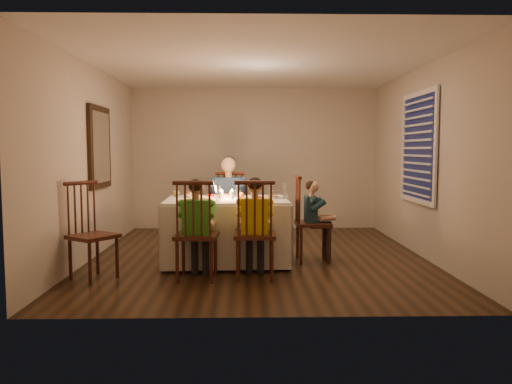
{
  "coord_description": "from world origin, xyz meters",
  "views": [
    {
      "loc": [
        -0.18,
        -6.76,
        1.47
      ],
      "look_at": [
        -0.03,
        0.15,
        0.88
      ],
      "focal_mm": 35.0,
      "sensor_mm": 36.0,
      "label": 1
    }
  ],
  "objects_px": {
    "chair_end": "(312,261)",
    "chair_near_left": "(197,279)",
    "chair_extra": "(94,279)",
    "chair_near_right": "(255,278)",
    "child_teal": "(312,261)",
    "adult": "(229,248)",
    "dining_table": "(227,217)",
    "serving_bowl": "(191,195)",
    "child_green": "(197,279)",
    "child_yellow": "(255,278)",
    "chair_adult": "(229,248)"
  },
  "relations": [
    {
      "from": "chair_end",
      "to": "serving_bowl",
      "type": "distance_m",
      "value": 1.85
    },
    {
      "from": "chair_extra",
      "to": "child_green",
      "type": "height_order",
      "value": "child_green"
    },
    {
      "from": "child_green",
      "to": "chair_near_right",
      "type": "bearing_deg",
      "value": -173.44
    },
    {
      "from": "dining_table",
      "to": "child_yellow",
      "type": "xyz_separation_m",
      "value": [
        0.35,
        -0.83,
        -0.59
      ]
    },
    {
      "from": "dining_table",
      "to": "chair_near_right",
      "type": "height_order",
      "value": "dining_table"
    },
    {
      "from": "chair_near_right",
      "to": "child_teal",
      "type": "xyz_separation_m",
      "value": [
        0.78,
        0.87,
        0.0
      ]
    },
    {
      "from": "child_yellow",
      "to": "serving_bowl",
      "type": "bearing_deg",
      "value": -51.05
    },
    {
      "from": "chair_near_left",
      "to": "chair_near_right",
      "type": "height_order",
      "value": "same"
    },
    {
      "from": "chair_near_right",
      "to": "child_green",
      "type": "distance_m",
      "value": 0.66
    },
    {
      "from": "dining_table",
      "to": "chair_end",
      "type": "relative_size",
      "value": 1.44
    },
    {
      "from": "chair_extra",
      "to": "child_yellow",
      "type": "xyz_separation_m",
      "value": [
        1.83,
        -0.01,
        0.0
      ]
    },
    {
      "from": "chair_end",
      "to": "serving_bowl",
      "type": "bearing_deg",
      "value": 81.34
    },
    {
      "from": "chair_near_right",
      "to": "child_teal",
      "type": "height_order",
      "value": "chair_near_right"
    },
    {
      "from": "chair_extra",
      "to": "serving_bowl",
      "type": "height_order",
      "value": "serving_bowl"
    },
    {
      "from": "adult",
      "to": "dining_table",
      "type": "bearing_deg",
      "value": -84.45
    },
    {
      "from": "chair_extra",
      "to": "chair_near_right",
      "type": "bearing_deg",
      "value": -54.57
    },
    {
      "from": "chair_near_right",
      "to": "chair_end",
      "type": "height_order",
      "value": "same"
    },
    {
      "from": "child_teal",
      "to": "serving_bowl",
      "type": "bearing_deg",
      "value": 81.34
    },
    {
      "from": "chair_adult",
      "to": "chair_near_left",
      "type": "distance_m",
      "value": 1.79
    },
    {
      "from": "child_teal",
      "to": "serving_bowl",
      "type": "height_order",
      "value": "serving_bowl"
    },
    {
      "from": "chair_adult",
      "to": "chair_end",
      "type": "bearing_deg",
      "value": -31.89
    },
    {
      "from": "adult",
      "to": "chair_end",
      "type": "bearing_deg",
      "value": -31.89
    },
    {
      "from": "child_green",
      "to": "child_yellow",
      "type": "distance_m",
      "value": 0.66
    },
    {
      "from": "chair_near_left",
      "to": "adult",
      "type": "bearing_deg",
      "value": -95.67
    },
    {
      "from": "chair_end",
      "to": "chair_near_left",
      "type": "bearing_deg",
      "value": 121.16
    },
    {
      "from": "chair_end",
      "to": "child_teal",
      "type": "height_order",
      "value": "chair_end"
    },
    {
      "from": "chair_near_right",
      "to": "child_teal",
      "type": "distance_m",
      "value": 1.17
    },
    {
      "from": "adult",
      "to": "serving_bowl",
      "type": "bearing_deg",
      "value": -121.77
    },
    {
      "from": "child_teal",
      "to": "chair_near_right",
      "type": "bearing_deg",
      "value": 137.27
    },
    {
      "from": "child_yellow",
      "to": "chair_end",
      "type": "bearing_deg",
      "value": -130.44
    },
    {
      "from": "serving_bowl",
      "to": "adult",
      "type": "bearing_deg",
      "value": 52.92
    },
    {
      "from": "chair_end",
      "to": "child_green",
      "type": "bearing_deg",
      "value": 121.16
    },
    {
      "from": "chair_extra",
      "to": "serving_bowl",
      "type": "bearing_deg",
      "value": -6.75
    },
    {
      "from": "child_green",
      "to": "dining_table",
      "type": "bearing_deg",
      "value": -105.59
    },
    {
      "from": "dining_table",
      "to": "child_teal",
      "type": "height_order",
      "value": "dining_table"
    },
    {
      "from": "adult",
      "to": "child_green",
      "type": "height_order",
      "value": "adult"
    },
    {
      "from": "chair_near_left",
      "to": "chair_end",
      "type": "height_order",
      "value": "same"
    },
    {
      "from": "chair_end",
      "to": "chair_extra",
      "type": "relative_size",
      "value": 1.02
    },
    {
      "from": "dining_table",
      "to": "chair_near_left",
      "type": "relative_size",
      "value": 1.44
    },
    {
      "from": "chair_adult",
      "to": "child_yellow",
      "type": "distance_m",
      "value": 1.77
    },
    {
      "from": "chair_near_left",
      "to": "adult",
      "type": "height_order",
      "value": "adult"
    },
    {
      "from": "chair_near_left",
      "to": "child_teal",
      "type": "bearing_deg",
      "value": -143.93
    },
    {
      "from": "chair_extra",
      "to": "dining_table",
      "type": "bearing_deg",
      "value": -25.28
    },
    {
      "from": "dining_table",
      "to": "adult",
      "type": "height_order",
      "value": "dining_table"
    },
    {
      "from": "dining_table",
      "to": "child_yellow",
      "type": "height_order",
      "value": "dining_table"
    },
    {
      "from": "chair_end",
      "to": "adult",
      "type": "height_order",
      "value": "adult"
    },
    {
      "from": "adult",
      "to": "serving_bowl",
      "type": "xyz_separation_m",
      "value": [
        -0.48,
        -0.64,
        0.86
      ]
    },
    {
      "from": "child_teal",
      "to": "dining_table",
      "type": "bearing_deg",
      "value": 91.25
    },
    {
      "from": "dining_table",
      "to": "chair_end",
      "type": "bearing_deg",
      "value": 0.32
    },
    {
      "from": "dining_table",
      "to": "chair_end",
      "type": "height_order",
      "value": "dining_table"
    }
  ]
}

